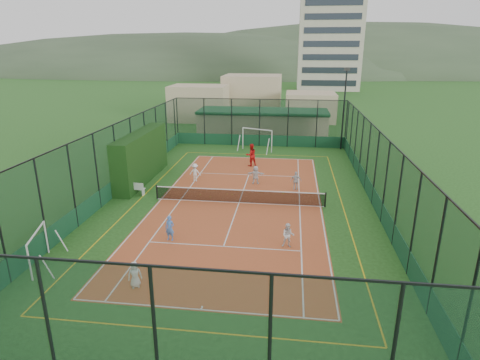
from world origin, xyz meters
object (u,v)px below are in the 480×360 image
object	(u,v)px
child_far_back	(256,175)
coach	(251,155)
child_near_right	(288,235)
apartment_tower	(330,27)
futsal_goal_far	(257,140)
child_far_left	(195,172)
clubhouse	(263,123)
child_far_right	(296,181)
floodlight_ne	(344,110)
child_near_left	(135,274)
futsal_goal_near	(38,249)
child_near_mid	(170,228)
white_bench	(133,188)

from	to	relation	value
child_far_back	coach	distance (m)	5.01
child_near_right	apartment_tower	bearing A→B (deg)	85.29
futsal_goal_far	child_far_left	xyz separation A→B (m)	(-3.99, -10.64, -0.38)
clubhouse	child_far_right	bearing A→B (deg)	-78.42
clubhouse	child_far_left	xyz separation A→B (m)	(-4.06, -17.73, -0.85)
floodlight_ne	clubhouse	size ratio (longest dim) A/B	0.54
child_near_left	coach	distance (m)	20.01
child_far_back	floodlight_ne	bearing A→B (deg)	-122.42
futsal_goal_far	child_far_right	distance (m)	12.35
futsal_goal_near	child_near_mid	world-z (taller)	futsal_goal_near
clubhouse	child_near_left	size ratio (longest dim) A/B	12.50
apartment_tower	child_near_right	world-z (taller)	apartment_tower
apartment_tower	coach	world-z (taller)	apartment_tower
clubhouse	coach	size ratio (longest dim) A/B	7.54
child_near_right	coach	size ratio (longest dim) A/B	0.67
white_bench	futsal_goal_far	world-z (taller)	futsal_goal_far
child_far_left	coach	distance (m)	6.28
child_near_right	child_far_left	bearing A→B (deg)	126.80
clubhouse	child_near_left	distance (m)	32.80
white_bench	futsal_goal_far	xyz separation A→B (m)	(7.73, 14.20, 0.61)
child_far_left	child_far_back	bearing A→B (deg)	-177.47
white_bench	child_near_mid	bearing A→B (deg)	-50.31
child_far_back	child_near_left	bearing A→B (deg)	74.82
floodlight_ne	apartment_tower	xyz separation A→B (m)	(3.40, 65.40, 10.88)
floodlight_ne	child_far_right	distance (m)	14.62
coach	child_near_mid	bearing A→B (deg)	48.34
child_near_left	child_far_right	xyz separation A→B (m)	(7.09, 13.83, 0.09)
clubhouse	child_near_right	size ratio (longest dim) A/B	11.30
apartment_tower	white_bench	bearing A→B (deg)	-103.69
child_near_right	child_near_mid	bearing A→B (deg)	-179.22
child_near_left	child_far_back	distance (m)	15.36
child_near_left	child_near_right	xyz separation A→B (m)	(6.64, 4.60, 0.06)
futsal_goal_near	white_bench	bearing A→B (deg)	-20.77
floodlight_ne	futsal_goal_near	size ratio (longest dim) A/B	3.02
apartment_tower	child_far_right	xyz separation A→B (m)	(-8.15, -78.79, -14.29)
child_near_right	white_bench	bearing A→B (deg)	149.87
futsal_goal_near	child_near_mid	bearing A→B (deg)	-74.57
child_far_left	child_far_right	world-z (taller)	child_far_left
apartment_tower	child_far_left	xyz separation A→B (m)	(-16.06, -77.73, -14.27)
clubhouse	child_far_left	size ratio (longest dim) A/B	10.63
child_near_left	child_far_left	size ratio (longest dim) A/B	0.85
child_near_left	child_far_right	world-z (taller)	child_far_right
clubhouse	apartment_tower	xyz separation A→B (m)	(12.00, 60.00, 13.43)
white_bench	child_near_right	xyz separation A→B (m)	(11.20, -6.73, 0.19)
apartment_tower	futsal_goal_far	world-z (taller)	apartment_tower
floodlight_ne	child_near_left	world-z (taller)	floodlight_ne
child_near_mid	coach	bearing A→B (deg)	88.39
child_near_right	coach	world-z (taller)	coach
apartment_tower	child_far_back	world-z (taller)	apartment_tower
floodlight_ne	child_far_left	world-z (taller)	floodlight_ne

